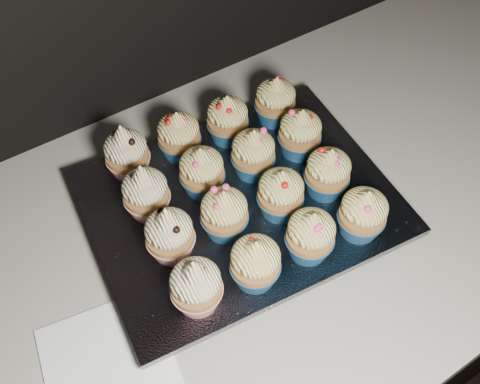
% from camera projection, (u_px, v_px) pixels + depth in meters
% --- Properties ---
extents(cabinet, '(2.40, 0.60, 0.86)m').
position_uv_depth(cabinet, '(241.00, 346.00, 1.14)').
color(cabinet, black).
rests_on(cabinet, ground).
extents(worktop, '(2.44, 0.64, 0.04)m').
position_uv_depth(worktop, '(241.00, 230.00, 0.78)').
color(worktop, beige).
rests_on(worktop, cabinet).
extents(napkin, '(0.17, 0.17, 0.00)m').
position_uv_depth(napkin, '(109.00, 362.00, 0.64)').
color(napkin, white).
rests_on(napkin, worktop).
extents(baking_tray, '(0.41, 0.33, 0.02)m').
position_uv_depth(baking_tray, '(240.00, 209.00, 0.77)').
color(baking_tray, black).
rests_on(baking_tray, worktop).
extents(foil_lining, '(0.45, 0.37, 0.01)m').
position_uv_depth(foil_lining, '(240.00, 201.00, 0.75)').
color(foil_lining, silver).
rests_on(foil_lining, baking_tray).
extents(cupcake_0, '(0.06, 0.06, 0.10)m').
position_uv_depth(cupcake_0, '(196.00, 285.00, 0.62)').
color(cupcake_0, '#A2161F').
rests_on(cupcake_0, foil_lining).
extents(cupcake_1, '(0.06, 0.06, 0.08)m').
position_uv_depth(cupcake_1, '(255.00, 262.00, 0.64)').
color(cupcake_1, navy).
rests_on(cupcake_1, foil_lining).
extents(cupcake_2, '(0.06, 0.06, 0.08)m').
position_uv_depth(cupcake_2, '(310.00, 235.00, 0.67)').
color(cupcake_2, navy).
rests_on(cupcake_2, foil_lining).
extents(cupcake_3, '(0.06, 0.06, 0.08)m').
position_uv_depth(cupcake_3, '(363.00, 214.00, 0.69)').
color(cupcake_3, navy).
rests_on(cupcake_3, foil_lining).
extents(cupcake_4, '(0.06, 0.06, 0.10)m').
position_uv_depth(cupcake_4, '(170.00, 234.00, 0.67)').
color(cupcake_4, '#A2161F').
rests_on(cupcake_4, foil_lining).
extents(cupcake_5, '(0.06, 0.06, 0.08)m').
position_uv_depth(cupcake_5, '(224.00, 213.00, 0.69)').
color(cupcake_5, navy).
rests_on(cupcake_5, foil_lining).
extents(cupcake_6, '(0.06, 0.06, 0.08)m').
position_uv_depth(cupcake_6, '(281.00, 193.00, 0.71)').
color(cupcake_6, navy).
rests_on(cupcake_6, foil_lining).
extents(cupcake_7, '(0.06, 0.06, 0.08)m').
position_uv_depth(cupcake_7, '(328.00, 172.00, 0.73)').
color(cupcake_7, navy).
rests_on(cupcake_7, foil_lining).
extents(cupcake_8, '(0.06, 0.06, 0.10)m').
position_uv_depth(cupcake_8, '(146.00, 192.00, 0.71)').
color(cupcake_8, '#A2161F').
rests_on(cupcake_8, foil_lining).
extents(cupcake_9, '(0.06, 0.06, 0.08)m').
position_uv_depth(cupcake_9, '(202.00, 171.00, 0.73)').
color(cupcake_9, navy).
rests_on(cupcake_9, foil_lining).
extents(cupcake_10, '(0.06, 0.06, 0.08)m').
position_uv_depth(cupcake_10, '(253.00, 153.00, 0.75)').
color(cupcake_10, navy).
rests_on(cupcake_10, foil_lining).
extents(cupcake_11, '(0.06, 0.06, 0.08)m').
position_uv_depth(cupcake_11, '(300.00, 133.00, 0.77)').
color(cupcake_11, navy).
rests_on(cupcake_11, foil_lining).
extents(cupcake_12, '(0.06, 0.06, 0.10)m').
position_uv_depth(cupcake_12, '(127.00, 153.00, 0.75)').
color(cupcake_12, '#A2161F').
rests_on(cupcake_12, foil_lining).
extents(cupcake_13, '(0.06, 0.06, 0.08)m').
position_uv_depth(cupcake_13, '(179.00, 136.00, 0.77)').
color(cupcake_13, navy).
rests_on(cupcake_13, foil_lining).
extents(cupcake_14, '(0.06, 0.06, 0.08)m').
position_uv_depth(cupcake_14, '(228.00, 119.00, 0.79)').
color(cupcake_14, navy).
rests_on(cupcake_14, foil_lining).
extents(cupcake_15, '(0.06, 0.06, 0.08)m').
position_uv_depth(cupcake_15, '(275.00, 101.00, 0.81)').
color(cupcake_15, navy).
rests_on(cupcake_15, foil_lining).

